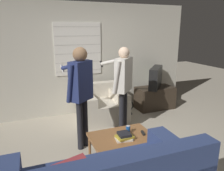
{
  "coord_description": "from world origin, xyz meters",
  "views": [
    {
      "loc": [
        -1.27,
        -2.93,
        1.97
      ],
      "look_at": [
        0.08,
        0.54,
        1.0
      ],
      "focal_mm": 35.0,
      "sensor_mm": 36.0,
      "label": 1
    }
  ],
  "objects_px": {
    "person_left_standing": "(81,86)",
    "spare_remote": "(143,133)",
    "soda_can": "(128,130)",
    "book_stack": "(124,137)",
    "tv": "(156,77)",
    "person_right_standing": "(123,79)",
    "coffee_table": "(122,139)",
    "armchair_beige": "(102,106)",
    "floor_fan": "(128,108)"
  },
  "relations": [
    {
      "from": "person_left_standing",
      "to": "spare_remote",
      "type": "distance_m",
      "value": 1.22
    },
    {
      "from": "soda_can",
      "to": "book_stack",
      "type": "bearing_deg",
      "value": -131.71
    },
    {
      "from": "tv",
      "to": "person_right_standing",
      "type": "height_order",
      "value": "person_right_standing"
    },
    {
      "from": "tv",
      "to": "person_left_standing",
      "type": "height_order",
      "value": "person_left_standing"
    },
    {
      "from": "coffee_table",
      "to": "person_right_standing",
      "type": "height_order",
      "value": "person_right_standing"
    },
    {
      "from": "book_stack",
      "to": "spare_remote",
      "type": "relative_size",
      "value": 2.01
    },
    {
      "from": "armchair_beige",
      "to": "soda_can",
      "type": "xyz_separation_m",
      "value": [
        -0.13,
        -1.6,
        0.17
      ]
    },
    {
      "from": "person_left_standing",
      "to": "person_right_standing",
      "type": "bearing_deg",
      "value": -20.27
    },
    {
      "from": "tv",
      "to": "spare_remote",
      "type": "xyz_separation_m",
      "value": [
        -1.39,
        -1.87,
        -0.37
      ]
    },
    {
      "from": "person_left_standing",
      "to": "soda_can",
      "type": "relative_size",
      "value": 13.5
    },
    {
      "from": "book_stack",
      "to": "coffee_table",
      "type": "bearing_deg",
      "value": 83.68
    },
    {
      "from": "armchair_beige",
      "to": "coffee_table",
      "type": "xyz_separation_m",
      "value": [
        -0.25,
        -1.65,
        0.07
      ]
    },
    {
      "from": "coffee_table",
      "to": "floor_fan",
      "type": "bearing_deg",
      "value": 61.72
    },
    {
      "from": "person_left_standing",
      "to": "book_stack",
      "type": "xyz_separation_m",
      "value": [
        0.44,
        -0.74,
        -0.62
      ]
    },
    {
      "from": "book_stack",
      "to": "spare_remote",
      "type": "bearing_deg",
      "value": 9.5
    },
    {
      "from": "coffee_table",
      "to": "person_left_standing",
      "type": "height_order",
      "value": "person_left_standing"
    },
    {
      "from": "coffee_table",
      "to": "tv",
      "type": "relative_size",
      "value": 1.23
    },
    {
      "from": "soda_can",
      "to": "floor_fan",
      "type": "relative_size",
      "value": 0.37
    },
    {
      "from": "coffee_table",
      "to": "person_left_standing",
      "type": "relative_size",
      "value": 0.55
    },
    {
      "from": "soda_can",
      "to": "spare_remote",
      "type": "distance_m",
      "value": 0.23
    },
    {
      "from": "armchair_beige",
      "to": "coffee_table",
      "type": "height_order",
      "value": "armchair_beige"
    },
    {
      "from": "coffee_table",
      "to": "book_stack",
      "type": "xyz_separation_m",
      "value": [
        -0.01,
        -0.09,
        0.08
      ]
    },
    {
      "from": "coffee_table",
      "to": "floor_fan",
      "type": "distance_m",
      "value": 1.95
    },
    {
      "from": "tv",
      "to": "floor_fan",
      "type": "bearing_deg",
      "value": -39.81
    },
    {
      "from": "book_stack",
      "to": "soda_can",
      "type": "bearing_deg",
      "value": 48.29
    },
    {
      "from": "book_stack",
      "to": "soda_can",
      "type": "distance_m",
      "value": 0.2
    },
    {
      "from": "coffee_table",
      "to": "spare_remote",
      "type": "relative_size",
      "value": 6.86
    },
    {
      "from": "armchair_beige",
      "to": "tv",
      "type": "relative_size",
      "value": 1.29
    },
    {
      "from": "tv",
      "to": "book_stack",
      "type": "bearing_deg",
      "value": -0.71
    },
    {
      "from": "floor_fan",
      "to": "tv",
      "type": "bearing_deg",
      "value": 9.0
    },
    {
      "from": "book_stack",
      "to": "floor_fan",
      "type": "xyz_separation_m",
      "value": [
        0.93,
        1.8,
        -0.32
      ]
    },
    {
      "from": "coffee_table",
      "to": "soda_can",
      "type": "bearing_deg",
      "value": 25.33
    },
    {
      "from": "coffee_table",
      "to": "soda_can",
      "type": "relative_size",
      "value": 7.4
    },
    {
      "from": "tv",
      "to": "spare_remote",
      "type": "height_order",
      "value": "tv"
    },
    {
      "from": "coffee_table",
      "to": "person_left_standing",
      "type": "distance_m",
      "value": 1.06
    },
    {
      "from": "coffee_table",
      "to": "tv",
      "type": "distance_m",
      "value": 2.55
    },
    {
      "from": "tv",
      "to": "soda_can",
      "type": "relative_size",
      "value": 5.99
    },
    {
      "from": "armchair_beige",
      "to": "floor_fan",
      "type": "bearing_deg",
      "value": -174.17
    },
    {
      "from": "armchair_beige",
      "to": "person_left_standing",
      "type": "xyz_separation_m",
      "value": [
        -0.7,
        -1.0,
        0.76
      ]
    },
    {
      "from": "coffee_table",
      "to": "person_right_standing",
      "type": "bearing_deg",
      "value": 65.63
    },
    {
      "from": "person_right_standing",
      "to": "floor_fan",
      "type": "distance_m",
      "value": 1.29
    },
    {
      "from": "armchair_beige",
      "to": "book_stack",
      "type": "xyz_separation_m",
      "value": [
        -0.26,
        -1.74,
        0.15
      ]
    },
    {
      "from": "coffee_table",
      "to": "tv",
      "type": "height_order",
      "value": "tv"
    },
    {
      "from": "armchair_beige",
      "to": "spare_remote",
      "type": "distance_m",
      "value": 1.69
    },
    {
      "from": "armchair_beige",
      "to": "book_stack",
      "type": "height_order",
      "value": "armchair_beige"
    },
    {
      "from": "person_right_standing",
      "to": "armchair_beige",
      "type": "bearing_deg",
      "value": 57.5
    },
    {
      "from": "armchair_beige",
      "to": "floor_fan",
      "type": "distance_m",
      "value": 0.69
    },
    {
      "from": "spare_remote",
      "to": "floor_fan",
      "type": "distance_m",
      "value": 1.86
    },
    {
      "from": "coffee_table",
      "to": "tv",
      "type": "bearing_deg",
      "value": 46.89
    },
    {
      "from": "coffee_table",
      "to": "soda_can",
      "type": "distance_m",
      "value": 0.17
    }
  ]
}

